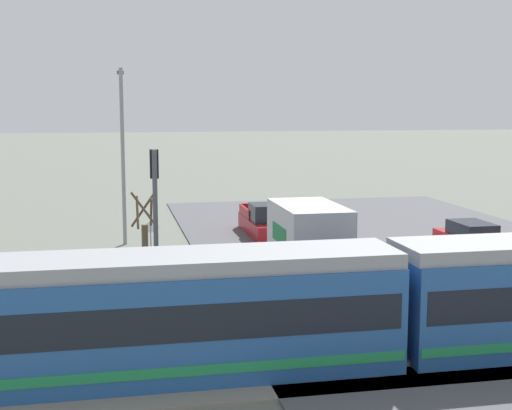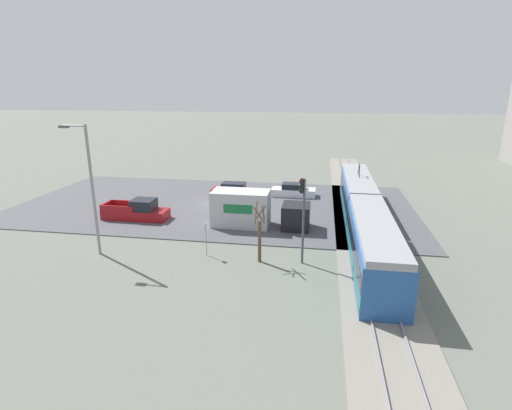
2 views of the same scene
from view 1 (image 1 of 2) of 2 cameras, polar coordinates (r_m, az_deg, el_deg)
ground_plane at (r=36.57m, az=11.70°, el=-3.74°), size 320.00×320.00×0.00m
road_surface at (r=36.56m, az=11.71°, el=-3.67°), size 20.60×39.63×0.08m
light_rail_tram at (r=21.05m, az=11.06°, el=-7.75°), size 26.59×2.70×4.45m
box_truck at (r=29.53m, az=4.85°, el=-3.45°), size 2.62×8.32×3.06m
pickup_truck at (r=40.04m, az=0.77°, el=-1.42°), size 2.03×5.90×1.84m
sedan_car_1 at (r=36.55m, az=16.86°, el=-2.75°), size 1.87×4.78×1.58m
traffic_light_pole at (r=23.65m, az=-8.06°, el=-0.74°), size 0.28×0.47×5.91m
street_tree at (r=26.76m, az=-8.85°, el=-3.77°), size 1.01×0.84×4.23m
street_lamp_near_crossing at (r=38.03m, az=-10.63°, el=4.74°), size 0.36×1.95×9.23m
no_parking_sign at (r=30.69m, az=-8.41°, el=-3.12°), size 0.32×0.08×2.41m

